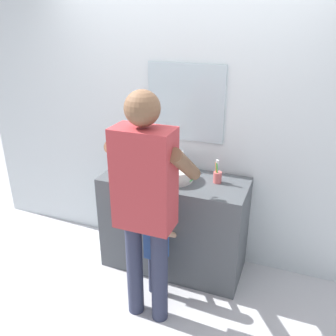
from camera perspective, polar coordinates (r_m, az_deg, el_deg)
ground_plane at (r=3.32m, az=-0.99°, el=-17.98°), size 14.00×14.00×0.00m
back_wall at (r=3.20m, az=3.09°, el=8.00°), size 4.40×0.10×2.70m
vanity_cabinet at (r=3.28m, az=0.96°, el=-8.82°), size 1.26×0.54×0.90m
sink_basin at (r=3.03m, az=0.89°, el=-0.86°), size 0.34×0.34×0.11m
faucet at (r=3.19m, az=2.19°, el=0.94°), size 0.18×0.14×0.18m
toothbrush_cup at (r=3.00m, az=7.91°, el=-1.38°), size 0.07×0.07×0.21m
soap_bottle at (r=3.19m, az=-3.36°, el=0.58°), size 0.06×0.06×0.17m
child_toddler at (r=2.95m, az=-1.82°, el=-12.20°), size 0.25×0.25×0.80m
adult_parent at (r=2.45m, az=-3.57°, el=-3.98°), size 0.55×0.58×1.77m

